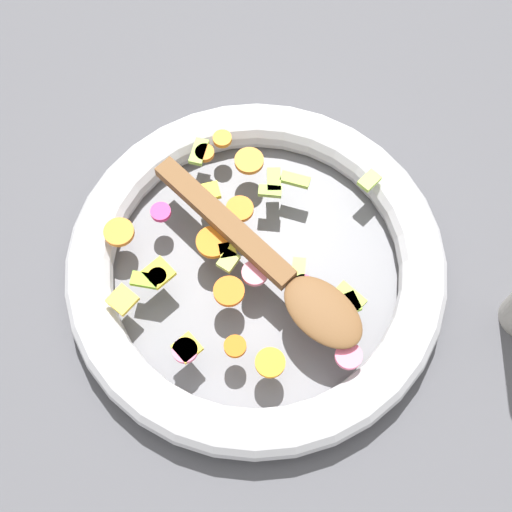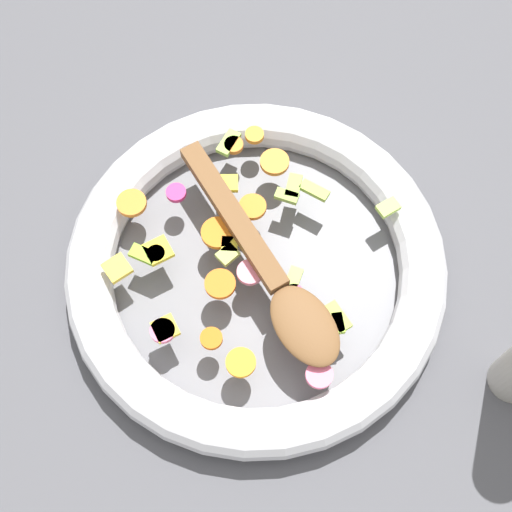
# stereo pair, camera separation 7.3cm
# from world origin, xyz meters

# --- Properties ---
(ground_plane) EXTENTS (4.00, 4.00, 0.00)m
(ground_plane) POSITION_xyz_m (0.00, 0.00, 0.00)
(ground_plane) COLOR #4C4C51
(skillet) EXTENTS (0.40, 0.40, 0.05)m
(skillet) POSITION_xyz_m (0.00, 0.00, 0.02)
(skillet) COLOR slate
(skillet) RESTS_ON ground_plane
(chopped_vegetables) EXTENTS (0.29, 0.30, 0.01)m
(chopped_vegetables) POSITION_xyz_m (0.01, -0.02, 0.05)
(chopped_vegetables) COLOR orange
(chopped_vegetables) RESTS_ON skillet
(wooden_spoon) EXTENTS (0.09, 0.28, 0.01)m
(wooden_spoon) POSITION_xyz_m (0.01, 0.03, 0.06)
(wooden_spoon) COLOR brown
(wooden_spoon) RESTS_ON chopped_vegetables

